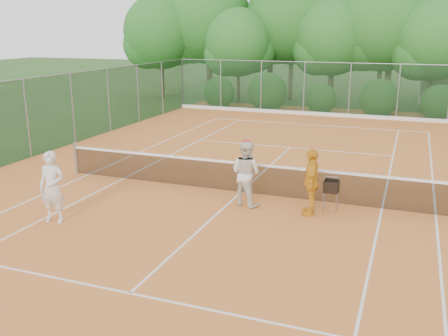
{
  "coord_description": "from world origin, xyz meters",
  "views": [
    {
      "loc": [
        4.61,
        -13.6,
        4.79
      ],
      "look_at": [
        -0.08,
        -1.2,
        1.1
      ],
      "focal_mm": 40.0,
      "sensor_mm": 36.0,
      "label": 1
    }
  ],
  "objects_px": {
    "player_white": "(52,187)",
    "player_yellow": "(311,182)",
    "ball_hopper": "(331,187)",
    "player_center_grp": "(246,173)"
  },
  "relations": [
    {
      "from": "player_white",
      "to": "player_center_grp",
      "type": "distance_m",
      "value": 5.12
    },
    {
      "from": "player_center_grp",
      "to": "player_yellow",
      "type": "distance_m",
      "value": 1.85
    },
    {
      "from": "ball_hopper",
      "to": "player_yellow",
      "type": "bearing_deg",
      "value": -159.75
    },
    {
      "from": "player_white",
      "to": "player_yellow",
      "type": "distance_m",
      "value": 6.67
    },
    {
      "from": "ball_hopper",
      "to": "player_white",
      "type": "bearing_deg",
      "value": -175.27
    },
    {
      "from": "player_center_grp",
      "to": "player_yellow",
      "type": "height_order",
      "value": "player_center_grp"
    },
    {
      "from": "player_white",
      "to": "player_yellow",
      "type": "bearing_deg",
      "value": 15.11
    },
    {
      "from": "player_center_grp",
      "to": "ball_hopper",
      "type": "height_order",
      "value": "player_center_grp"
    },
    {
      "from": "player_white",
      "to": "player_center_grp",
      "type": "height_order",
      "value": "player_center_grp"
    },
    {
      "from": "player_yellow",
      "to": "ball_hopper",
      "type": "height_order",
      "value": "player_yellow"
    }
  ]
}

